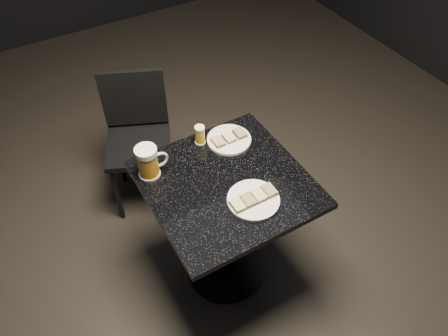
{
  "coord_description": "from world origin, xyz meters",
  "views": [
    {
      "loc": [
        -0.65,
        -1.11,
        2.21
      ],
      "look_at": [
        0.0,
        0.02,
        0.82
      ],
      "focal_mm": 35.0,
      "sensor_mm": 36.0,
      "label": 1
    }
  ],
  "objects_px": {
    "plate_large": "(253,200)",
    "beer_tumbler": "(200,135)",
    "table": "(226,214)",
    "chair": "(138,133)",
    "plate_small": "(229,140)",
    "beer_mug": "(148,162)"
  },
  "relations": [
    {
      "from": "table",
      "to": "chair",
      "type": "height_order",
      "value": "chair"
    },
    {
      "from": "table",
      "to": "chair",
      "type": "relative_size",
      "value": 0.88
    },
    {
      "from": "beer_tumbler",
      "to": "chair",
      "type": "distance_m",
      "value": 0.6
    },
    {
      "from": "plate_large",
      "to": "beer_tumbler",
      "type": "xyz_separation_m",
      "value": [
        -0.03,
        0.44,
        0.04
      ]
    },
    {
      "from": "table",
      "to": "beer_tumbler",
      "type": "distance_m",
      "value": 0.41
    },
    {
      "from": "plate_large",
      "to": "beer_mug",
      "type": "distance_m",
      "value": 0.49
    },
    {
      "from": "beer_tumbler",
      "to": "chair",
      "type": "xyz_separation_m",
      "value": [
        -0.16,
        0.49,
        -0.3
      ]
    },
    {
      "from": "plate_small",
      "to": "table",
      "type": "relative_size",
      "value": 0.29
    },
    {
      "from": "plate_small",
      "to": "chair",
      "type": "bearing_deg",
      "value": 117.66
    },
    {
      "from": "plate_small",
      "to": "beer_mug",
      "type": "xyz_separation_m",
      "value": [
        -0.42,
        -0.01,
        0.07
      ]
    },
    {
      "from": "beer_mug",
      "to": "table",
      "type": "bearing_deg",
      "value": -37.81
    },
    {
      "from": "plate_large",
      "to": "beer_mug",
      "type": "xyz_separation_m",
      "value": [
        -0.32,
        0.37,
        0.07
      ]
    },
    {
      "from": "chair",
      "to": "beer_tumbler",
      "type": "bearing_deg",
      "value": -71.61
    },
    {
      "from": "beer_tumbler",
      "to": "beer_mug",
      "type": "bearing_deg",
      "value": -166.46
    },
    {
      "from": "plate_small",
      "to": "beer_tumbler",
      "type": "xyz_separation_m",
      "value": [
        -0.13,
        0.06,
        0.04
      ]
    },
    {
      "from": "beer_mug",
      "to": "beer_tumbler",
      "type": "bearing_deg",
      "value": 13.54
    },
    {
      "from": "beer_mug",
      "to": "chair",
      "type": "bearing_deg",
      "value": 77.05
    },
    {
      "from": "beer_tumbler",
      "to": "plate_large",
      "type": "bearing_deg",
      "value": -86.71
    },
    {
      "from": "plate_large",
      "to": "beer_mug",
      "type": "relative_size",
      "value": 1.43
    },
    {
      "from": "plate_large",
      "to": "table",
      "type": "height_order",
      "value": "plate_large"
    },
    {
      "from": "plate_small",
      "to": "beer_mug",
      "type": "height_order",
      "value": "beer_mug"
    },
    {
      "from": "plate_small",
      "to": "plate_large",
      "type": "bearing_deg",
      "value": -105.05
    }
  ]
}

